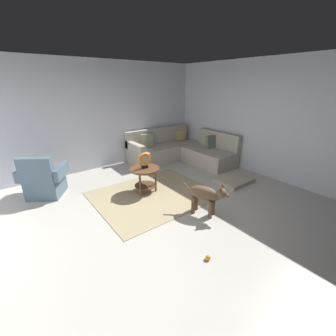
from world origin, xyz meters
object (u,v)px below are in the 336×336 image
(dog_bed_mat, at_px, (234,180))
(dog_toy_ball, at_px, (208,257))
(torus_sculpture, at_px, (144,160))
(armchair, at_px, (44,181))
(dog, at_px, (206,195))
(side_table, at_px, (145,174))
(sectional_couch, at_px, (181,151))

(dog_bed_mat, bearing_deg, dog_toy_ball, -150.09)
(torus_sculpture, height_order, dog_toy_ball, torus_sculpture)
(armchair, bearing_deg, dog, -16.58)
(dog_bed_mat, bearing_deg, side_table, 156.45)
(side_table, distance_m, torus_sculpture, 0.29)
(side_table, bearing_deg, dog, -74.31)
(sectional_couch, xyz_separation_m, side_table, (-1.90, -1.11, 0.12))
(dog, distance_m, dog_toy_ball, 1.13)
(torus_sculpture, distance_m, dog_bed_mat, 2.17)
(dog_bed_mat, xyz_separation_m, dog_toy_ball, (-2.26, -1.30, -0.01))
(sectional_couch, xyz_separation_m, armchair, (-3.60, -0.03, 0.03))
(dog_bed_mat, xyz_separation_m, dog, (-1.51, -0.53, 0.33))
(armchair, bearing_deg, dog_bed_mat, 5.02)
(dog_toy_ball, bearing_deg, dog, 45.86)
(sectional_couch, height_order, dog, sectional_couch)
(dog_toy_ball, bearing_deg, torus_sculpture, 80.09)
(sectional_couch, height_order, dog_bed_mat, sectional_couch)
(dog, relative_size, dog_toy_ball, 11.35)
(side_table, xyz_separation_m, dog_toy_ball, (-0.37, -2.13, -0.38))
(dog, bearing_deg, torus_sculpture, -98.02)
(armchair, relative_size, torus_sculpture, 3.06)
(side_table, distance_m, dog, 1.41)
(sectional_couch, distance_m, armchair, 3.60)
(dog_toy_ball, bearing_deg, armchair, 112.40)
(dog, bearing_deg, side_table, -98.02)
(dog_bed_mat, bearing_deg, sectional_couch, 89.64)
(sectional_couch, xyz_separation_m, dog_bed_mat, (-0.01, -1.93, -0.25))
(armchair, distance_m, torus_sculpture, 2.04)
(armchair, height_order, dog_bed_mat, armchair)
(armchair, relative_size, dog_toy_ball, 14.22)
(armchair, distance_m, dog_bed_mat, 4.07)
(sectional_couch, distance_m, side_table, 2.21)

